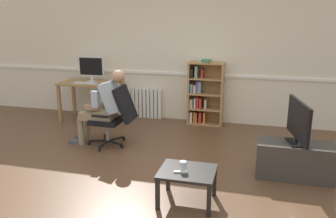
{
  "coord_description": "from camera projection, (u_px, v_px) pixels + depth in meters",
  "views": [
    {
      "loc": [
        1.41,
        -4.02,
        2.11
      ],
      "look_at": [
        0.15,
        0.85,
        0.7
      ],
      "focal_mm": 37.86,
      "sensor_mm": 36.0,
      "label": 1
    }
  ],
  "objects": [
    {
      "name": "tv_screen",
      "position": [
        299.0,
        122.0,
        4.44
      ],
      "size": [
        0.26,
        0.77,
        0.55
      ],
      "rotation": [
        0.0,
        0.0,
        1.79
      ],
      "color": "black",
      "rests_on": "tv_stand"
    },
    {
      "name": "computer_desk",
      "position": [
        91.0,
        88.0,
        6.91
      ],
      "size": [
        1.17,
        0.64,
        0.76
      ],
      "color": "#9E7547",
      "rests_on": "ground_plane"
    },
    {
      "name": "ground_plane",
      "position": [
        141.0,
        176.0,
        4.66
      ],
      "size": [
        18.0,
        18.0,
        0.0
      ],
      "primitive_type": "plane",
      "color": "brown"
    },
    {
      "name": "coffee_table",
      "position": [
        187.0,
        175.0,
        3.95
      ],
      "size": [
        0.62,
        0.52,
        0.39
      ],
      "color": "black",
      "rests_on": "ground_plane"
    },
    {
      "name": "person_seated",
      "position": [
        104.0,
        106.0,
        5.59
      ],
      "size": [
        0.96,
        0.4,
        1.23
      ],
      "rotation": [
        0.0,
        0.0,
        -1.59
      ],
      "color": "#937F60",
      "rests_on": "ground_plane"
    },
    {
      "name": "drinking_glass",
      "position": [
        183.0,
        166.0,
        3.9
      ],
      "size": [
        0.08,
        0.08,
        0.12
      ],
      "primitive_type": "cylinder",
      "color": "silver",
      "rests_on": "coffee_table"
    },
    {
      "name": "tv_stand",
      "position": [
        294.0,
        160.0,
        4.58
      ],
      "size": [
        0.96,
        0.41,
        0.47
      ],
      "color": "#3D3833",
      "rests_on": "ground_plane"
    },
    {
      "name": "spare_remote",
      "position": [
        181.0,
        172.0,
        3.87
      ],
      "size": [
        0.15,
        0.06,
        0.02
      ],
      "primitive_type": "cube",
      "rotation": [
        0.0,
        0.0,
        1.76
      ],
      "color": "white",
      "rests_on": "coffee_table"
    },
    {
      "name": "computer_mouse",
      "position": [
        103.0,
        83.0,
        6.69
      ],
      "size": [
        0.06,
        0.1,
        0.03
      ],
      "primitive_type": "cube",
      "color": "white",
      "rests_on": "computer_desk"
    },
    {
      "name": "keyboard",
      "position": [
        85.0,
        83.0,
        6.75
      ],
      "size": [
        0.44,
        0.12,
        0.02
      ],
      "primitive_type": "cube",
      "color": "silver",
      "rests_on": "computer_desk"
    },
    {
      "name": "imac_monitor",
      "position": [
        91.0,
        67.0,
        6.88
      ],
      "size": [
        0.52,
        0.14,
        0.48
      ],
      "color": "silver",
      "rests_on": "computer_desk"
    },
    {
      "name": "bookshelf",
      "position": [
        203.0,
        94.0,
        6.67
      ],
      "size": [
        0.65,
        0.29,
        1.24
      ],
      "color": "#AD7F4C",
      "rests_on": "ground_plane"
    },
    {
      "name": "back_wall",
      "position": [
        184.0,
        51.0,
        6.76
      ],
      "size": [
        12.0,
        0.13,
        2.7
      ],
      "color": "beige",
      "rests_on": "ground_plane"
    },
    {
      "name": "office_chair",
      "position": [
        115.0,
        114.0,
        5.57
      ],
      "size": [
        0.78,
        0.61,
        0.98
      ],
      "rotation": [
        0.0,
        0.0,
        -1.59
      ],
      "color": "black",
      "rests_on": "ground_plane"
    },
    {
      "name": "radiator",
      "position": [
        145.0,
        103.0,
        7.13
      ],
      "size": [
        0.69,
        0.08,
        0.6
      ],
      "color": "white",
      "rests_on": "ground_plane"
    }
  ]
}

